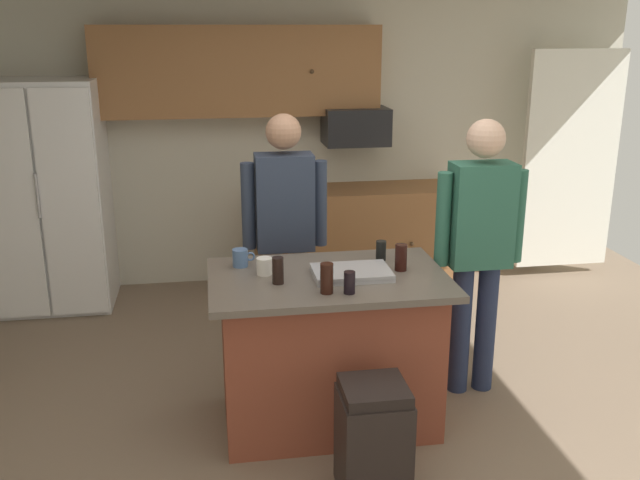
# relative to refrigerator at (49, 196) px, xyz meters

# --- Properties ---
(floor) EXTENTS (7.04, 7.04, 0.00)m
(floor) POSITION_rel_refrigerator_xyz_m (2.00, -2.38, -0.95)
(floor) COLOR #7F6B56
(floor) RESTS_ON ground
(back_wall) EXTENTS (6.40, 0.10, 2.60)m
(back_wall) POSITION_rel_refrigerator_xyz_m (2.00, 0.42, 0.35)
(back_wall) COLOR beige
(back_wall) RESTS_ON ground
(french_door_window_panel) EXTENTS (0.90, 0.06, 2.00)m
(french_door_window_panel) POSITION_rel_refrigerator_xyz_m (4.60, 0.02, 0.15)
(french_door_window_panel) COLOR white
(french_door_window_panel) RESTS_ON ground
(cabinet_run_upper) EXTENTS (2.40, 0.38, 0.75)m
(cabinet_run_upper) POSITION_rel_refrigerator_xyz_m (1.60, 0.22, 0.98)
(cabinet_run_upper) COLOR #936038
(cabinet_run_lower) EXTENTS (1.80, 0.63, 0.90)m
(cabinet_run_lower) POSITION_rel_refrigerator_xyz_m (2.60, 0.10, -0.50)
(cabinet_run_lower) COLOR #936038
(cabinet_run_lower) RESTS_ON ground
(refrigerator) EXTENTS (0.92, 0.76, 1.89)m
(refrigerator) POSITION_rel_refrigerator_xyz_m (0.00, 0.00, 0.00)
(refrigerator) COLOR white
(refrigerator) RESTS_ON ground
(microwave_over_range) EXTENTS (0.56, 0.40, 0.32)m
(microwave_over_range) POSITION_rel_refrigerator_xyz_m (2.60, 0.12, 0.50)
(microwave_over_range) COLOR black
(kitchen_island) EXTENTS (1.36, 0.88, 0.93)m
(kitchen_island) POSITION_rel_refrigerator_xyz_m (1.96, -2.21, -0.48)
(kitchen_island) COLOR brown
(kitchen_island) RESTS_ON ground
(person_guest_right) EXTENTS (0.57, 0.23, 1.77)m
(person_guest_right) POSITION_rel_refrigerator_xyz_m (2.94, -1.98, 0.08)
(person_guest_right) COLOR #232D4C
(person_guest_right) RESTS_ON ground
(person_host_foreground) EXTENTS (0.57, 0.23, 1.76)m
(person_host_foreground) POSITION_rel_refrigerator_xyz_m (1.80, -1.43, 0.08)
(person_host_foreground) COLOR tan
(person_host_foreground) RESTS_ON ground
(mug_ceramic_white) EXTENTS (0.13, 0.09, 0.10)m
(mug_ceramic_white) POSITION_rel_refrigerator_xyz_m (1.60, -2.13, 0.03)
(mug_ceramic_white) COLOR white
(mug_ceramic_white) RESTS_ON kitchen_island
(glass_short_whisky) EXTENTS (0.06, 0.06, 0.12)m
(glass_short_whisky) POSITION_rel_refrigerator_xyz_m (2.02, -2.50, 0.04)
(glass_short_whisky) COLOR black
(glass_short_whisky) RESTS_ON kitchen_island
(glass_pilsner) EXTENTS (0.07, 0.07, 0.16)m
(glass_pilsner) POSITION_rel_refrigerator_xyz_m (2.39, -2.18, 0.06)
(glass_pilsner) COLOR black
(glass_pilsner) RESTS_ON kitchen_island
(tumbler_amber) EXTENTS (0.06, 0.06, 0.12)m
(tumbler_amber) POSITION_rel_refrigerator_xyz_m (2.32, -1.98, 0.04)
(tumbler_amber) COLOR black
(tumbler_amber) RESTS_ON kitchen_island
(mug_blue_stoneware) EXTENTS (0.13, 0.09, 0.11)m
(mug_blue_stoneware) POSITION_rel_refrigerator_xyz_m (1.47, -1.96, 0.03)
(mug_blue_stoneware) COLOR #4C6B99
(mug_blue_stoneware) RESTS_ON kitchen_island
(glass_stout_tall) EXTENTS (0.06, 0.06, 0.15)m
(glass_stout_tall) POSITION_rel_refrigerator_xyz_m (1.66, -2.29, 0.06)
(glass_stout_tall) COLOR black
(glass_stout_tall) RESTS_ON kitchen_island
(glass_dark_ale) EXTENTS (0.07, 0.07, 0.17)m
(glass_dark_ale) POSITION_rel_refrigerator_xyz_m (1.90, -2.47, 0.06)
(glass_dark_ale) COLOR black
(glass_dark_ale) RESTS_ON kitchen_island
(serving_tray) EXTENTS (0.44, 0.30, 0.04)m
(serving_tray) POSITION_rel_refrigerator_xyz_m (2.09, -2.24, 0.00)
(serving_tray) COLOR #B7B7BC
(serving_tray) RESTS_ON kitchen_island
(trash_bin) EXTENTS (0.34, 0.34, 0.61)m
(trash_bin) POSITION_rel_refrigerator_xyz_m (2.06, -2.93, -0.64)
(trash_bin) COLOR black
(trash_bin) RESTS_ON ground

